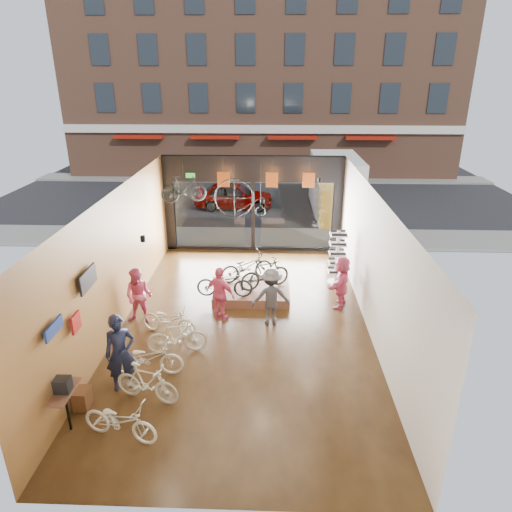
{
  "coord_description": "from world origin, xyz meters",
  "views": [
    {
      "loc": [
        0.75,
        -11.4,
        6.75
      ],
      "look_at": [
        0.29,
        1.4,
        1.56
      ],
      "focal_mm": 32.0,
      "sensor_mm": 36.0,
      "label": 1
    }
  ],
  "objects_px": {
    "display_bike_mid": "(265,274)",
    "hung_bike": "(184,189)",
    "floor_bike_1": "(147,383)",
    "street_car": "(234,195)",
    "floor_bike_2": "(148,358)",
    "customer_5": "(341,282)",
    "display_bike_left": "(225,283)",
    "box_truck": "(338,188)",
    "sunglasses_rack": "(337,258)",
    "floor_bike_0": "(120,421)",
    "customer_2": "(220,294)",
    "customer_1": "(139,296)",
    "display_bike_right": "(247,267)",
    "customer_0": "(120,353)",
    "floor_bike_3": "(177,337)",
    "customer_3": "(271,297)",
    "display_platform": "(252,292)",
    "floor_bike_4": "(169,320)",
    "penny_farthing": "(243,200)"
  },
  "relations": [
    {
      "from": "floor_bike_4",
      "to": "display_bike_right",
      "type": "height_order",
      "value": "display_bike_right"
    },
    {
      "from": "street_car",
      "to": "box_truck",
      "type": "height_order",
      "value": "box_truck"
    },
    {
      "from": "floor_bike_2",
      "to": "display_bike_left",
      "type": "distance_m",
      "value": 3.85
    },
    {
      "from": "customer_0",
      "to": "customer_2",
      "type": "bearing_deg",
      "value": 34.82
    },
    {
      "from": "floor_bike_4",
      "to": "display_bike_left",
      "type": "relative_size",
      "value": 0.95
    },
    {
      "from": "box_truck",
      "to": "sunglasses_rack",
      "type": "xyz_separation_m",
      "value": [
        -1.06,
        -8.21,
        -0.41
      ]
    },
    {
      "from": "floor_bike_3",
      "to": "customer_3",
      "type": "relative_size",
      "value": 0.9
    },
    {
      "from": "floor_bike_0",
      "to": "customer_1",
      "type": "height_order",
      "value": "customer_1"
    },
    {
      "from": "display_bike_mid",
      "to": "hung_bike",
      "type": "relative_size",
      "value": 1.07
    },
    {
      "from": "floor_bike_1",
      "to": "customer_1",
      "type": "xyz_separation_m",
      "value": [
        -1.07,
        3.36,
        0.38
      ]
    },
    {
      "from": "floor_bike_1",
      "to": "floor_bike_2",
      "type": "xyz_separation_m",
      "value": [
        -0.21,
        0.93,
        -0.02
      ]
    },
    {
      "from": "display_platform",
      "to": "floor_bike_3",
      "type": "bearing_deg",
      "value": -118.61
    },
    {
      "from": "floor_bike_1",
      "to": "customer_0",
      "type": "xyz_separation_m",
      "value": [
        -0.66,
        0.41,
        0.48
      ]
    },
    {
      "from": "floor_bike_1",
      "to": "customer_5",
      "type": "height_order",
      "value": "customer_5"
    },
    {
      "from": "floor_bike_1",
      "to": "sunglasses_rack",
      "type": "height_order",
      "value": "sunglasses_rack"
    },
    {
      "from": "floor_bike_3",
      "to": "customer_2",
      "type": "xyz_separation_m",
      "value": [
        0.94,
        1.73,
        0.36
      ]
    },
    {
      "from": "street_car",
      "to": "display_bike_mid",
      "type": "distance_m",
      "value": 10.38
    },
    {
      "from": "floor_bike_2",
      "to": "floor_bike_3",
      "type": "distance_m",
      "value": 1.06
    },
    {
      "from": "display_platform",
      "to": "customer_0",
      "type": "bearing_deg",
      "value": -120.1
    },
    {
      "from": "floor_bike_0",
      "to": "floor_bike_3",
      "type": "relative_size",
      "value": 1.03
    },
    {
      "from": "display_bike_right",
      "to": "hung_bike",
      "type": "distance_m",
      "value": 3.63
    },
    {
      "from": "customer_5",
      "to": "display_bike_left",
      "type": "bearing_deg",
      "value": -68.73
    },
    {
      "from": "street_car",
      "to": "box_truck",
      "type": "bearing_deg",
      "value": -100.71
    },
    {
      "from": "floor_bike_1",
      "to": "sunglasses_rack",
      "type": "xyz_separation_m",
      "value": [
        4.88,
        6.11,
        0.5
      ]
    },
    {
      "from": "floor_bike_2",
      "to": "street_car",
      "type": "bearing_deg",
      "value": -5.73
    },
    {
      "from": "box_truck",
      "to": "floor_bike_2",
      "type": "xyz_separation_m",
      "value": [
        -6.16,
        -13.39,
        -0.93
      ]
    },
    {
      "from": "street_car",
      "to": "floor_bike_1",
      "type": "height_order",
      "value": "street_car"
    },
    {
      "from": "box_truck",
      "to": "sunglasses_rack",
      "type": "distance_m",
      "value": 8.29
    },
    {
      "from": "display_bike_left",
      "to": "penny_farthing",
      "type": "distance_m",
      "value": 3.74
    },
    {
      "from": "sunglasses_rack",
      "to": "customer_2",
      "type": "bearing_deg",
      "value": -163.05
    },
    {
      "from": "box_truck",
      "to": "display_bike_mid",
      "type": "height_order",
      "value": "box_truck"
    },
    {
      "from": "customer_2",
      "to": "hung_bike",
      "type": "relative_size",
      "value": 1.04
    },
    {
      "from": "street_car",
      "to": "display_bike_left",
      "type": "height_order",
      "value": "street_car"
    },
    {
      "from": "customer_3",
      "to": "customer_1",
      "type": "bearing_deg",
      "value": -8.25
    },
    {
      "from": "customer_1",
      "to": "display_bike_mid",
      "type": "bearing_deg",
      "value": 31.72
    },
    {
      "from": "box_truck",
      "to": "customer_2",
      "type": "relative_size",
      "value": 4.24
    },
    {
      "from": "display_bike_right",
      "to": "customer_1",
      "type": "distance_m",
      "value": 3.77
    },
    {
      "from": "floor_bike_2",
      "to": "display_bike_left",
      "type": "xyz_separation_m",
      "value": [
        1.47,
        3.55,
        0.31
      ]
    },
    {
      "from": "display_bike_right",
      "to": "customer_0",
      "type": "xyz_separation_m",
      "value": [
        -2.53,
        -5.3,
        0.15
      ]
    },
    {
      "from": "display_bike_left",
      "to": "customer_2",
      "type": "distance_m",
      "value": 0.89
    },
    {
      "from": "display_bike_left",
      "to": "street_car",
      "type": "bearing_deg",
      "value": 4.23
    },
    {
      "from": "floor_bike_0",
      "to": "floor_bike_1",
      "type": "height_order",
      "value": "floor_bike_1"
    },
    {
      "from": "customer_3",
      "to": "floor_bike_4",
      "type": "bearing_deg",
      "value": 4.34
    },
    {
      "from": "floor_bike_2",
      "to": "display_bike_mid",
      "type": "relative_size",
      "value": 0.99
    },
    {
      "from": "floor_bike_0",
      "to": "sunglasses_rack",
      "type": "relative_size",
      "value": 0.84
    },
    {
      "from": "display_bike_mid",
      "to": "customer_0",
      "type": "xyz_separation_m",
      "value": [
        -3.14,
        -4.69,
        0.12
      ]
    },
    {
      "from": "floor_bike_2",
      "to": "customer_3",
      "type": "height_order",
      "value": "customer_3"
    },
    {
      "from": "floor_bike_0",
      "to": "display_platform",
      "type": "bearing_deg",
      "value": -5.31
    },
    {
      "from": "floor_bike_1",
      "to": "floor_bike_4",
      "type": "xyz_separation_m",
      "value": [
        -0.11,
        2.75,
        -0.03
      ]
    },
    {
      "from": "floor_bike_1",
      "to": "hung_bike",
      "type": "bearing_deg",
      "value": 19.12
    }
  ]
}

